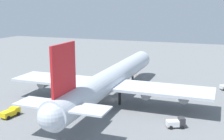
{
  "coord_description": "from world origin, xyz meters",
  "views": [
    {
      "loc": [
        -79.24,
        -29.5,
        27.34
      ],
      "look_at": [
        0.0,
        0.0,
        8.95
      ],
      "focal_mm": 48.44,
      "sensor_mm": 36.0,
      "label": 1
    }
  ],
  "objects_px": {
    "cargo_airplane": "(112,79)",
    "baggage_tug": "(10,112)",
    "cargo_loader": "(176,123)",
    "safety_cone_nose": "(136,75)"
  },
  "relations": [
    {
      "from": "cargo_airplane",
      "to": "cargo_loader",
      "type": "xyz_separation_m",
      "value": [
        -13.61,
        -20.76,
        -5.29
      ]
    },
    {
      "from": "cargo_airplane",
      "to": "baggage_tug",
      "type": "relative_size",
      "value": 13.47
    },
    {
      "from": "baggage_tug",
      "to": "cargo_loader",
      "type": "height_order",
      "value": "cargo_loader"
    },
    {
      "from": "cargo_airplane",
      "to": "baggage_tug",
      "type": "distance_m",
      "value": 28.87
    },
    {
      "from": "cargo_loader",
      "to": "baggage_tug",
      "type": "bearing_deg",
      "value": 100.73
    },
    {
      "from": "cargo_loader",
      "to": "safety_cone_nose",
      "type": "distance_m",
      "value": 51.41
    },
    {
      "from": "cargo_airplane",
      "to": "cargo_loader",
      "type": "relative_size",
      "value": 15.84
    },
    {
      "from": "cargo_airplane",
      "to": "cargo_loader",
      "type": "distance_m",
      "value": 25.38
    },
    {
      "from": "cargo_airplane",
      "to": "baggage_tug",
      "type": "xyz_separation_m",
      "value": [
        -21.13,
        18.95,
        -5.31
      ]
    },
    {
      "from": "cargo_airplane",
      "to": "safety_cone_nose",
      "type": "height_order",
      "value": "cargo_airplane"
    }
  ]
}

